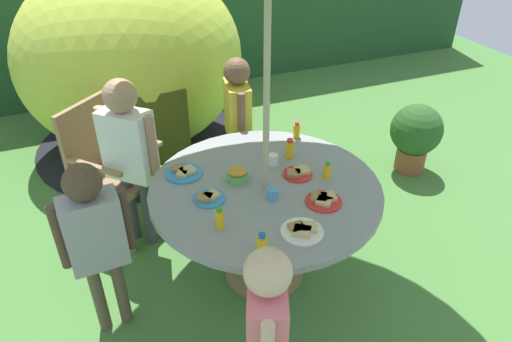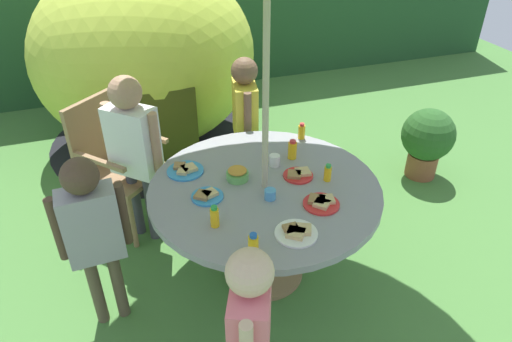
{
  "view_description": "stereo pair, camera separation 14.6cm",
  "coord_description": "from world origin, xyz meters",
  "px_view_note": "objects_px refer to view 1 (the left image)",
  "views": [
    {
      "loc": [
        -0.9,
        -2.05,
        2.28
      ],
      "look_at": [
        -0.03,
        0.08,
        0.77
      ],
      "focal_mm": 32.48,
      "sensor_mm": 36.0,
      "label": 1
    },
    {
      "loc": [
        -0.77,
        -2.11,
        2.28
      ],
      "look_at": [
        -0.03,
        0.08,
        0.77
      ],
      "focal_mm": 32.48,
      "sensor_mm": 36.0,
      "label": 2
    }
  ],
  "objects_px": {
    "plate_center_front": "(323,200)",
    "wooden_chair": "(106,162)",
    "dome_tent": "(132,60)",
    "snack_bowl": "(237,175)",
    "cup_far": "(273,160)",
    "juice_bottle_center_back": "(297,130)",
    "garden_table": "(265,202)",
    "plate_far_right": "(209,197)",
    "plate_near_left": "(298,173)",
    "juice_bottle_near_right": "(220,218)",
    "juice_bottle_mid_right": "(262,245)",
    "child_in_white_shirt": "(128,145)",
    "plate_front_edge": "(184,172)",
    "plate_far_left": "(302,230)",
    "child_in_pink_shirt": "(267,326)",
    "juice_bottle_mid_left": "(290,149)",
    "potted_plant": "(416,134)",
    "cup_near": "(272,194)",
    "juice_bottle_back_edge": "(327,171)",
    "child_in_grey_shirt": "(94,232)",
    "child_in_yellow_shirt": "(238,111)"
  },
  "relations": [
    {
      "from": "child_in_pink_shirt",
      "to": "potted_plant",
      "type": "bearing_deg",
      "value": -29.72
    },
    {
      "from": "wooden_chair",
      "to": "plate_far_left",
      "type": "bearing_deg",
      "value": -100.74
    },
    {
      "from": "cup_far",
      "to": "dome_tent",
      "type": "bearing_deg",
      "value": 106.14
    },
    {
      "from": "juice_bottle_mid_right",
      "to": "cup_near",
      "type": "bearing_deg",
      "value": 59.76
    },
    {
      "from": "snack_bowl",
      "to": "plate_center_front",
      "type": "height_order",
      "value": "snack_bowl"
    },
    {
      "from": "snack_bowl",
      "to": "cup_far",
      "type": "distance_m",
      "value": 0.28
    },
    {
      "from": "child_in_pink_shirt",
      "to": "cup_far",
      "type": "bearing_deg",
      "value": -2.25
    },
    {
      "from": "garden_table",
      "to": "plate_far_right",
      "type": "distance_m",
      "value": 0.37
    },
    {
      "from": "potted_plant",
      "to": "juice_bottle_center_back",
      "type": "distance_m",
      "value": 1.35
    },
    {
      "from": "dome_tent",
      "to": "plate_far_right",
      "type": "relative_size",
      "value": 11.1
    },
    {
      "from": "snack_bowl",
      "to": "plate_far_left",
      "type": "height_order",
      "value": "snack_bowl"
    },
    {
      "from": "juice_bottle_mid_right",
      "to": "child_in_white_shirt",
      "type": "bearing_deg",
      "value": 110.43
    },
    {
      "from": "child_in_pink_shirt",
      "to": "juice_bottle_mid_left",
      "type": "height_order",
      "value": "child_in_pink_shirt"
    },
    {
      "from": "snack_bowl",
      "to": "plate_far_left",
      "type": "bearing_deg",
      "value": -76.41
    },
    {
      "from": "juice_bottle_mid_left",
      "to": "juice_bottle_back_edge",
      "type": "height_order",
      "value": "juice_bottle_mid_left"
    },
    {
      "from": "cup_far",
      "to": "plate_front_edge",
      "type": "bearing_deg",
      "value": 168.58
    },
    {
      "from": "dome_tent",
      "to": "child_in_white_shirt",
      "type": "bearing_deg",
      "value": -100.32
    },
    {
      "from": "snack_bowl",
      "to": "wooden_chair",
      "type": "bearing_deg",
      "value": 131.58
    },
    {
      "from": "juice_bottle_mid_right",
      "to": "juice_bottle_back_edge",
      "type": "bearing_deg",
      "value": 36.79
    },
    {
      "from": "plate_near_left",
      "to": "juice_bottle_near_right",
      "type": "height_order",
      "value": "juice_bottle_near_right"
    },
    {
      "from": "plate_center_front",
      "to": "garden_table",
      "type": "bearing_deg",
      "value": 131.65
    },
    {
      "from": "child_in_pink_shirt",
      "to": "plate_far_right",
      "type": "relative_size",
      "value": 6.01
    },
    {
      "from": "child_in_yellow_shirt",
      "to": "juice_bottle_back_edge",
      "type": "xyz_separation_m",
      "value": [
        0.2,
        -1.0,
        0.02
      ]
    },
    {
      "from": "plate_center_front",
      "to": "cup_far",
      "type": "distance_m",
      "value": 0.48
    },
    {
      "from": "child_in_yellow_shirt",
      "to": "juice_bottle_back_edge",
      "type": "distance_m",
      "value": 1.02
    },
    {
      "from": "plate_center_front",
      "to": "wooden_chair",
      "type": "bearing_deg",
      "value": 132.14
    },
    {
      "from": "snack_bowl",
      "to": "juice_bottle_mid_left",
      "type": "xyz_separation_m",
      "value": [
        0.41,
        0.12,
        0.02
      ]
    },
    {
      "from": "garden_table",
      "to": "plate_far_right",
      "type": "xyz_separation_m",
      "value": [
        -0.35,
        0.0,
        0.13
      ]
    },
    {
      "from": "juice_bottle_mid_left",
      "to": "cup_near",
      "type": "distance_m",
      "value": 0.47
    },
    {
      "from": "cup_near",
      "to": "plate_far_left",
      "type": "bearing_deg",
      "value": -86.12
    },
    {
      "from": "garden_table",
      "to": "plate_near_left",
      "type": "height_order",
      "value": "plate_near_left"
    },
    {
      "from": "plate_center_front",
      "to": "cup_near",
      "type": "bearing_deg",
      "value": 150.42
    },
    {
      "from": "potted_plant",
      "to": "child_in_grey_shirt",
      "type": "relative_size",
      "value": 0.56
    },
    {
      "from": "potted_plant",
      "to": "child_in_white_shirt",
      "type": "bearing_deg",
      "value": -179.24
    },
    {
      "from": "juice_bottle_center_back",
      "to": "dome_tent",
      "type": "bearing_deg",
      "value": 117.69
    },
    {
      "from": "child_in_white_shirt",
      "to": "snack_bowl",
      "type": "distance_m",
      "value": 0.76
    },
    {
      "from": "plate_far_right",
      "to": "plate_front_edge",
      "type": "xyz_separation_m",
      "value": [
        -0.06,
        0.31,
        -0.0
      ]
    },
    {
      "from": "dome_tent",
      "to": "plate_center_front",
      "type": "bearing_deg",
      "value": -73.98
    },
    {
      "from": "potted_plant",
      "to": "child_in_white_shirt",
      "type": "relative_size",
      "value": 0.5
    },
    {
      "from": "child_in_pink_shirt",
      "to": "plate_near_left",
      "type": "bearing_deg",
      "value": -10.04
    },
    {
      "from": "potted_plant",
      "to": "child_in_grey_shirt",
      "type": "distance_m",
      "value": 2.81
    },
    {
      "from": "plate_far_right",
      "to": "plate_center_front",
      "type": "relative_size",
      "value": 0.9
    },
    {
      "from": "child_in_white_shirt",
      "to": "juice_bottle_near_right",
      "type": "bearing_deg",
      "value": -27.45
    },
    {
      "from": "child_in_white_shirt",
      "to": "plate_front_edge",
      "type": "relative_size",
      "value": 5.44
    },
    {
      "from": "plate_near_left",
      "to": "plate_far_left",
      "type": "bearing_deg",
      "value": -114.18
    },
    {
      "from": "plate_front_edge",
      "to": "cup_near",
      "type": "height_order",
      "value": "cup_near"
    },
    {
      "from": "child_in_grey_shirt",
      "to": "juice_bottle_near_right",
      "type": "distance_m",
      "value": 0.65
    },
    {
      "from": "plate_front_edge",
      "to": "juice_bottle_near_right",
      "type": "xyz_separation_m",
      "value": [
        0.05,
        -0.57,
        0.05
      ]
    },
    {
      "from": "garden_table",
      "to": "plate_far_right",
      "type": "relative_size",
      "value": 7.47
    },
    {
      "from": "child_in_grey_shirt",
      "to": "potted_plant",
      "type": "bearing_deg",
      "value": 11.99
    }
  ]
}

